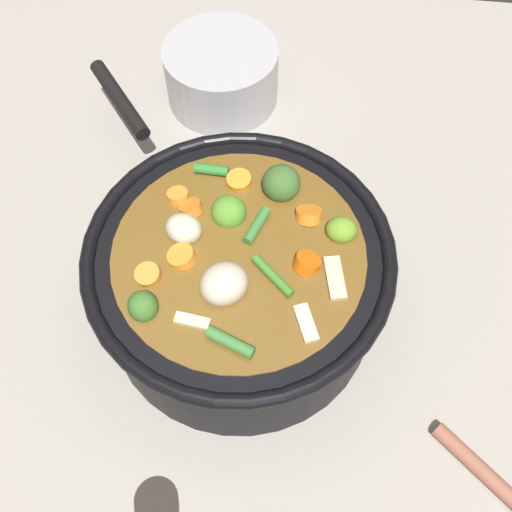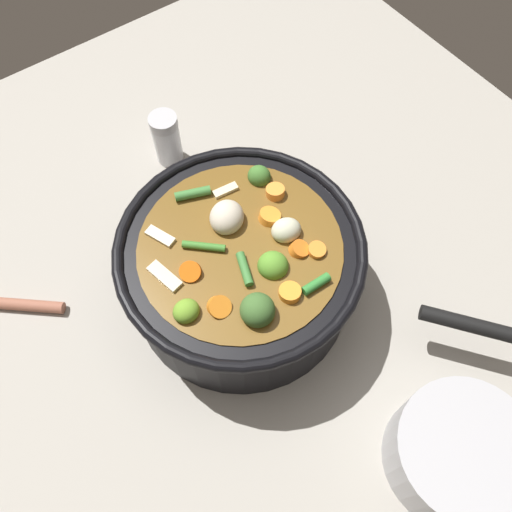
% 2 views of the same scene
% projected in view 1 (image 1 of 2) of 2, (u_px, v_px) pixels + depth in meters
% --- Properties ---
extents(ground_plane, '(1.10, 1.10, 0.00)m').
position_uv_depth(ground_plane, '(241.00, 306.00, 0.64)').
color(ground_plane, '#9E998E').
extents(cooking_pot, '(0.29, 0.29, 0.14)m').
position_uv_depth(cooking_pot, '(240.00, 279.00, 0.59)').
color(cooking_pot, black).
rests_on(cooking_pot, ground_plane).
extents(small_saucepan, '(0.23, 0.21, 0.08)m').
position_uv_depth(small_saucepan, '(219.00, 75.00, 0.76)').
color(small_saucepan, '#ADADB2').
rests_on(small_saucepan, ground_plane).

